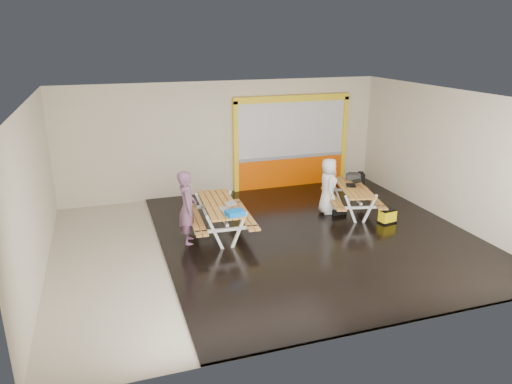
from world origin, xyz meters
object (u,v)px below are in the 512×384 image
object	(u,v)px
laptop_left	(227,207)
fluke_bag	(387,216)
toolbox	(353,177)
person_right	(328,186)
dark_case	(337,211)
picnic_table_left	(220,211)
person_left	(187,208)
blue_pouch	(235,213)
laptop_right	(353,184)
backpack	(360,179)
picnic_table_right	(353,193)

from	to	relation	value
laptop_left	fluke_bag	distance (m)	4.38
laptop_left	toolbox	bearing A→B (deg)	18.62
person_right	toolbox	size ratio (longest dim) A/B	3.50
person_right	dark_case	bearing A→B (deg)	-103.26
fluke_bag	laptop_left	bearing A→B (deg)	177.66
picnic_table_left	laptop_left	distance (m)	0.54
person_left	blue_pouch	distance (m)	1.20
toolbox	dark_case	size ratio (longest dim) A/B	1.05
picnic_table_left	laptop_right	bearing A→B (deg)	6.34
laptop_right	person_right	bearing A→B (deg)	172.76
person_left	laptop_left	distance (m)	0.94
laptop_right	toolbox	world-z (taller)	toolbox
laptop_left	backpack	bearing A→B (deg)	19.60
person_left	toolbox	bearing A→B (deg)	-68.69
person_left	laptop_right	bearing A→B (deg)	-73.68
person_right	blue_pouch	world-z (taller)	person_right
blue_pouch	dark_case	size ratio (longest dim) A/B	0.97
picnic_table_right	dark_case	world-z (taller)	picnic_table_right
picnic_table_left	toolbox	distance (m)	4.31
picnic_table_right	blue_pouch	bearing A→B (deg)	-161.33
person_left	person_right	bearing A→B (deg)	-71.10
picnic_table_right	backpack	distance (m)	1.07
laptop_right	blue_pouch	world-z (taller)	blue_pouch
picnic_table_left	fluke_bag	size ratio (longest dim) A/B	4.72
picnic_table_right	laptop_right	xyz separation A→B (m)	(0.05, 0.10, 0.24)
picnic_table_right	picnic_table_left	bearing A→B (deg)	-175.03
blue_pouch	fluke_bag	distance (m)	4.33
backpack	laptop_right	bearing A→B (deg)	-132.72
toolbox	blue_pouch	bearing A→B (deg)	-155.51
blue_pouch	laptop_left	bearing A→B (deg)	97.84
person_left	backpack	xyz separation A→B (m)	(5.40, 1.34, -0.18)
picnic_table_left	person_right	world-z (taller)	person_right
laptop_right	dark_case	world-z (taller)	laptop_right
toolbox	fluke_bag	xyz separation A→B (m)	(0.19, -1.57, -0.66)
laptop_left	dark_case	distance (m)	3.59
person_left	laptop_right	size ratio (longest dim) A/B	3.51
blue_pouch	backpack	distance (m)	4.90
picnic_table_right	laptop_left	distance (m)	3.91
picnic_table_left	laptop_right	world-z (taller)	laptop_right
picnic_table_left	toolbox	bearing A→B (deg)	12.42
picnic_table_right	fluke_bag	size ratio (longest dim) A/B	4.68
picnic_table_left	toolbox	xyz separation A→B (m)	(4.20, 0.93, 0.22)
toolbox	picnic_table_left	bearing A→B (deg)	-167.58
blue_pouch	toolbox	size ratio (longest dim) A/B	0.92
toolbox	picnic_table_right	bearing A→B (deg)	-118.93
picnic_table_right	toolbox	distance (m)	0.73
person_left	dark_case	bearing A→B (deg)	-73.49
toolbox	laptop_right	bearing A→B (deg)	-119.53
dark_case	blue_pouch	bearing A→B (deg)	-158.43
person_right	blue_pouch	size ratio (longest dim) A/B	3.79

